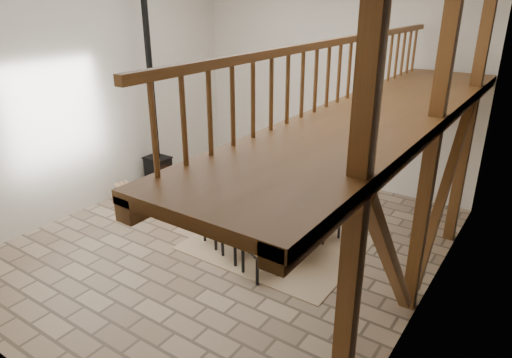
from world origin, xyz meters
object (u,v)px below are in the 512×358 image
Objects in this scene: wood_stove at (156,142)px; log_stack at (124,193)px; dining_table at (273,225)px; log_basket at (169,176)px.

wood_stove reaches higher than log_stack.
log_stack is at bearing -92.22° from wood_stove.
dining_table is 5.39× the size of log_basket.
wood_stove is 10.59× the size of log_basket.
wood_stove is at bearing -171.95° from dining_table.
log_stack is at bearing -89.94° from log_basket.
log_basket is (-0.03, 0.37, -0.98)m from wood_stove.
log_stack is at bearing -156.29° from dining_table.
wood_stove is (-3.76, 0.82, 0.71)m from dining_table.
log_basket is at bearing 94.74° from wood_stove.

